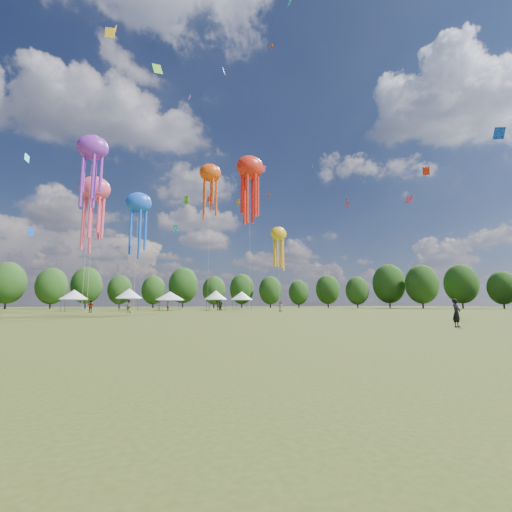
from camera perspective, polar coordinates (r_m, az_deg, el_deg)
name	(u,v)px	position (r m, az deg, el deg)	size (l,w,h in m)	color
ground	(296,329)	(18.39, 6.70, -12.07)	(300.00, 300.00, 0.00)	#384416
observer_main	(457,313)	(22.73, 30.53, -8.20)	(0.59, 0.39, 1.61)	black
spectator_near	(128,307)	(51.55, -20.58, -7.94)	(0.89, 0.69, 1.83)	gray
spectators_far	(208,306)	(65.88, -7.98, -8.32)	(29.38, 20.72, 1.86)	gray
festival_tents	(170,295)	(70.63, -14.13, -6.36)	(38.25, 11.57, 4.23)	#47474C
show_kites	(197,187)	(63.54, -9.88, 11.31)	(34.46, 28.76, 32.41)	#FF4B74
small_kites	(205,142)	(64.74, -8.61, 18.32)	(71.89, 57.71, 43.85)	#FF4B74
treeline	(162,280)	(79.42, -15.48, -3.93)	(201.57, 95.24, 13.43)	#38281C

